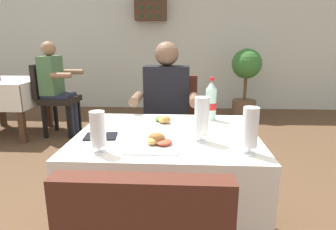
{
  "coord_description": "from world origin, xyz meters",
  "views": [
    {
      "loc": [
        0.19,
        -1.57,
        1.26
      ],
      "look_at": [
        0.1,
        0.08,
        0.84
      ],
      "focal_mm": 30.82,
      "sensor_mm": 36.0,
      "label": 1
    }
  ],
  "objects_px": {
    "cola_bottle_primary": "(211,102)",
    "background_chair_right": "(54,95)",
    "wall_bottle_rack": "(151,8)",
    "main_dining_table": "(167,163)",
    "beer_glass_middle": "(202,120)",
    "background_dining_table": "(8,94)",
    "beer_glass_left": "(98,132)",
    "chair_far_diner_seat": "(173,126)",
    "background_patron": "(56,83)",
    "seated_diner_far": "(166,111)",
    "plate_near_camera": "(155,142)",
    "potted_plant_corner": "(246,76)",
    "beer_glass_right": "(250,131)",
    "plate_far_diner": "(162,122)",
    "napkin_cutlery_set": "(101,136)"
  },
  "relations": [
    {
      "from": "cola_bottle_primary",
      "to": "background_chair_right",
      "type": "xyz_separation_m",
      "value": [
        -1.93,
        1.89,
        -0.32
      ]
    },
    {
      "from": "main_dining_table",
      "to": "background_dining_table",
      "type": "bearing_deg",
      "value": 136.41
    },
    {
      "from": "beer_glass_left",
      "to": "plate_near_camera",
      "type": "bearing_deg",
      "value": 21.92
    },
    {
      "from": "main_dining_table",
      "to": "background_dining_table",
      "type": "xyz_separation_m",
      "value": [
        -2.3,
        2.19,
        -0.01
      ]
    },
    {
      "from": "seated_diner_far",
      "to": "beer_glass_right",
      "type": "xyz_separation_m",
      "value": [
        0.44,
        -0.99,
        0.16
      ]
    },
    {
      "from": "potted_plant_corner",
      "to": "background_dining_table",
      "type": "bearing_deg",
      "value": -161.74
    },
    {
      "from": "plate_near_camera",
      "to": "plate_far_diner",
      "type": "height_order",
      "value": "plate_near_camera"
    },
    {
      "from": "chair_far_diner_seat",
      "to": "plate_far_diner",
      "type": "distance_m",
      "value": 0.69
    },
    {
      "from": "background_patron",
      "to": "potted_plant_corner",
      "type": "height_order",
      "value": "background_patron"
    },
    {
      "from": "main_dining_table",
      "to": "potted_plant_corner",
      "type": "bearing_deg",
      "value": 71.27
    },
    {
      "from": "plate_near_camera",
      "to": "beer_glass_left",
      "type": "relative_size",
      "value": 1.27
    },
    {
      "from": "plate_far_diner",
      "to": "wall_bottle_rack",
      "type": "bearing_deg",
      "value": 97.28
    },
    {
      "from": "beer_glass_left",
      "to": "background_patron",
      "type": "xyz_separation_m",
      "value": [
        -1.32,
        2.51,
        -0.15
      ]
    },
    {
      "from": "main_dining_table",
      "to": "wall_bottle_rack",
      "type": "xyz_separation_m",
      "value": [
        -0.51,
        3.8,
        1.25
      ]
    },
    {
      "from": "background_chair_right",
      "to": "background_patron",
      "type": "distance_m",
      "value": 0.16
    },
    {
      "from": "background_patron",
      "to": "potted_plant_corner",
      "type": "bearing_deg",
      "value": 22.42
    },
    {
      "from": "seated_diner_far",
      "to": "potted_plant_corner",
      "type": "bearing_deg",
      "value": 65.84
    },
    {
      "from": "potted_plant_corner",
      "to": "plate_far_diner",
      "type": "bearing_deg",
      "value": -110.34
    },
    {
      "from": "background_chair_right",
      "to": "potted_plant_corner",
      "type": "xyz_separation_m",
      "value": [
        2.79,
        1.13,
        0.13
      ]
    },
    {
      "from": "beer_glass_left",
      "to": "napkin_cutlery_set",
      "type": "bearing_deg",
      "value": 104.26
    },
    {
      "from": "potted_plant_corner",
      "to": "wall_bottle_rack",
      "type": "height_order",
      "value": "wall_bottle_rack"
    },
    {
      "from": "beer_glass_left",
      "to": "chair_far_diner_seat",
      "type": "bearing_deg",
      "value": 75.18
    },
    {
      "from": "beer_glass_middle",
      "to": "potted_plant_corner",
      "type": "relative_size",
      "value": 0.21
    },
    {
      "from": "beer_glass_middle",
      "to": "background_dining_table",
      "type": "relative_size",
      "value": 0.27
    },
    {
      "from": "background_dining_table",
      "to": "background_patron",
      "type": "relative_size",
      "value": 0.69
    },
    {
      "from": "plate_far_diner",
      "to": "beer_glass_right",
      "type": "bearing_deg",
      "value": -46.02
    },
    {
      "from": "chair_far_diner_seat",
      "to": "seated_diner_far",
      "type": "height_order",
      "value": "seated_diner_far"
    },
    {
      "from": "main_dining_table",
      "to": "plate_near_camera",
      "type": "distance_m",
      "value": 0.3
    },
    {
      "from": "chair_far_diner_seat",
      "to": "potted_plant_corner",
      "type": "bearing_deg",
      "value": 65.79
    },
    {
      "from": "seated_diner_far",
      "to": "cola_bottle_primary",
      "type": "distance_m",
      "value": 0.54
    },
    {
      "from": "chair_far_diner_seat",
      "to": "beer_glass_middle",
      "type": "bearing_deg",
      "value": -78.97
    },
    {
      "from": "plate_far_diner",
      "to": "background_patron",
      "type": "distance_m",
      "value": 2.56
    },
    {
      "from": "wall_bottle_rack",
      "to": "main_dining_table",
      "type": "bearing_deg",
      "value": -82.39
    },
    {
      "from": "beer_glass_middle",
      "to": "background_dining_table",
      "type": "distance_m",
      "value": 3.42
    },
    {
      "from": "chair_far_diner_seat",
      "to": "background_patron",
      "type": "distance_m",
      "value": 2.13
    },
    {
      "from": "plate_near_camera",
      "to": "beer_glass_right",
      "type": "bearing_deg",
      "value": -9.52
    },
    {
      "from": "plate_far_diner",
      "to": "background_patron",
      "type": "height_order",
      "value": "background_patron"
    },
    {
      "from": "potted_plant_corner",
      "to": "chair_far_diner_seat",
      "type": "bearing_deg",
      "value": -114.21
    },
    {
      "from": "cola_bottle_primary",
      "to": "napkin_cutlery_set",
      "type": "distance_m",
      "value": 0.75
    },
    {
      "from": "background_patron",
      "to": "chair_far_diner_seat",
      "type": "bearing_deg",
      "value": -40.38
    },
    {
      "from": "beer_glass_right",
      "to": "cola_bottle_primary",
      "type": "xyz_separation_m",
      "value": [
        -0.12,
        0.59,
        0.01
      ]
    },
    {
      "from": "plate_far_diner",
      "to": "background_dining_table",
      "type": "distance_m",
      "value": 3.04
    },
    {
      "from": "seated_diner_far",
      "to": "background_patron",
      "type": "xyz_separation_m",
      "value": [
        -1.57,
        1.48,
        0.0
      ]
    },
    {
      "from": "plate_near_camera",
      "to": "beer_glass_left",
      "type": "xyz_separation_m",
      "value": [
        -0.25,
        -0.1,
        0.08
      ]
    },
    {
      "from": "background_chair_right",
      "to": "napkin_cutlery_set",
      "type": "bearing_deg",
      "value": -60.16
    },
    {
      "from": "beer_glass_middle",
      "to": "background_dining_table",
      "type": "xyz_separation_m",
      "value": [
        -2.49,
        2.32,
        -0.31
      ]
    },
    {
      "from": "beer_glass_right",
      "to": "background_dining_table",
      "type": "height_order",
      "value": "beer_glass_right"
    },
    {
      "from": "background_chair_right",
      "to": "potted_plant_corner",
      "type": "height_order",
      "value": "potted_plant_corner"
    },
    {
      "from": "beer_glass_right",
      "to": "napkin_cutlery_set",
      "type": "xyz_separation_m",
      "value": [
        -0.75,
        0.2,
        -0.11
      ]
    },
    {
      "from": "plate_far_diner",
      "to": "seated_diner_far",
      "type": "bearing_deg",
      "value": 90.36
    }
  ]
}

